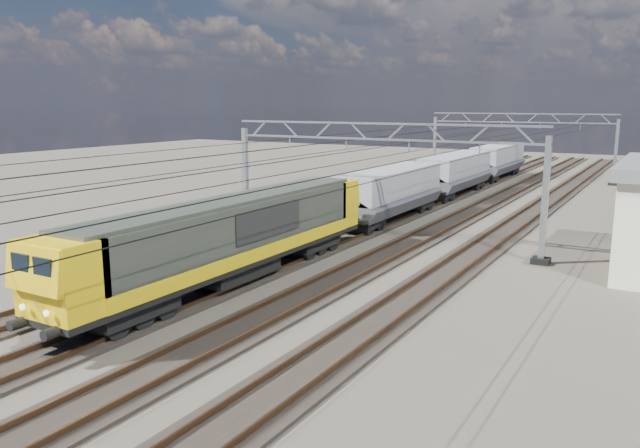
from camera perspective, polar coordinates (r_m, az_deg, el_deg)
The scene contains 12 objects.
ground at distance 33.80m, azimuth 2.15°, elevation -3.06°, with size 160.00×160.00×0.00m, color #2C2821.
track_outer_west at distance 36.91m, azimuth -6.09°, elevation -1.79°, with size 2.60×140.00×0.30m.
track_loco at distance 34.74m, azimuth -0.76°, elevation -2.54°, with size 2.60×140.00×0.30m.
track_inner_east at distance 32.92m, azimuth 5.23°, elevation -3.35°, with size 2.60×140.00×0.30m.
track_outer_east at distance 31.50m, azimuth 11.85°, elevation -4.21°, with size 2.60×140.00×0.30m.
catenary_gantry_mid at distance 36.62m, azimuth 5.16°, elevation 4.22°, with size 19.90×0.90×7.11m.
catenary_gantry_far at distance 70.77m, azimuth 17.76°, elevation 7.04°, with size 19.90×0.90×7.11m.
overhead_wires at distance 40.10m, azimuth 7.66°, elevation 7.41°, with size 12.03×140.00×0.53m.
locomotive at distance 28.64m, azimuth -7.97°, elevation -0.97°, with size 2.76×21.10×3.62m.
hopper_wagon_lead at distance 43.73m, azimuth 6.50°, elevation 3.10°, with size 3.38×13.00×3.25m.
hopper_wagon_mid at distance 56.92m, azimuth 12.31°, elevation 4.76°, with size 3.38×13.00×3.25m.
hopper_wagon_third at distance 70.51m, azimuth 15.93°, elevation 5.76°, with size 3.38×13.00×3.25m.
Camera 1 is at (15.40, -28.93, 8.25)m, focal length 35.00 mm.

